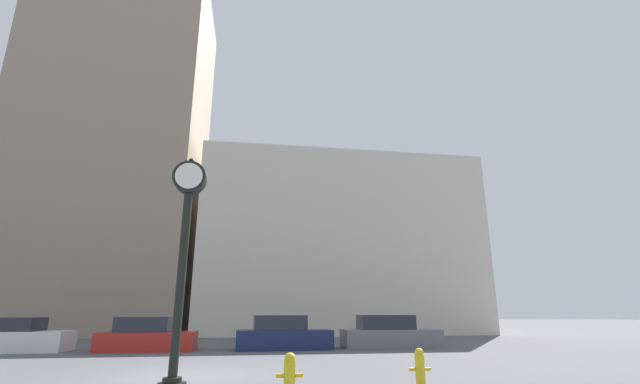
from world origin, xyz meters
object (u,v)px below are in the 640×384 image
(car_white, at_px, (10,337))
(fire_hydrant_near, at_px, (420,367))
(car_red, at_px, (147,337))
(car_navy, at_px, (283,335))
(street_clock, at_px, (185,239))
(car_grey, at_px, (389,334))
(fire_hydrant_far, at_px, (290,373))

(car_white, bearing_deg, fire_hydrant_near, -40.25)
(car_red, distance_m, car_navy, 5.73)
(car_red, bearing_deg, car_navy, -1.37)
(street_clock, relative_size, car_grey, 1.13)
(car_red, bearing_deg, street_clock, -74.31)
(car_red, xyz_separation_m, fire_hydrant_near, (7.91, -10.62, -0.17))
(car_grey, bearing_deg, car_navy, -174.34)
(car_red, height_order, car_grey, car_grey)
(street_clock, distance_m, fire_hydrant_near, 5.92)
(car_white, bearing_deg, fire_hydrant_far, -47.82)
(car_white, xyz_separation_m, car_navy, (11.16, -0.44, 0.03))
(car_navy, relative_size, fire_hydrant_far, 5.52)
(fire_hydrant_near, bearing_deg, fire_hydrant_far, -173.75)
(car_white, height_order, fire_hydrant_near, car_white)
(fire_hydrant_near, xyz_separation_m, fire_hydrant_far, (-2.82, -0.31, -0.02))
(street_clock, height_order, fire_hydrant_far, street_clock)
(car_white, relative_size, fire_hydrant_near, 5.55)
(street_clock, relative_size, car_red, 1.32)
(car_grey, xyz_separation_m, fire_hydrant_far, (-5.64, -11.19, -0.22))
(car_navy, height_order, fire_hydrant_far, car_navy)
(car_white, relative_size, fire_hydrant_far, 5.77)
(car_white, height_order, car_red, car_red)
(car_grey, distance_m, fire_hydrant_far, 12.53)
(car_red, distance_m, car_grey, 10.73)
(car_red, relative_size, fire_hydrant_far, 5.11)
(fire_hydrant_near, distance_m, fire_hydrant_far, 2.84)
(car_white, relative_size, car_navy, 1.05)
(fire_hydrant_far, bearing_deg, car_white, 133.23)
(car_navy, bearing_deg, street_clock, -109.13)
(street_clock, bearing_deg, car_grey, 51.76)
(car_white, xyz_separation_m, fire_hydrant_far, (10.52, -11.19, -0.18))
(car_grey, relative_size, fire_hydrant_far, 5.94)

